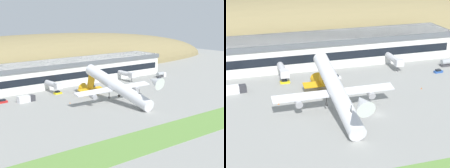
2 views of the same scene
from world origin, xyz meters
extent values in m
plane|color=gray|center=(0.00, 0.00, 0.00)|extent=(380.30, 380.30, 0.00)
ellipsoid|color=olive|center=(1.00, 100.11, 0.00)|extent=(318.31, 61.94, 47.14)
cube|color=white|center=(0.51, 55.38, 6.11)|extent=(108.83, 19.29, 12.23)
cube|color=#565B60|center=(0.51, 55.38, 11.13)|extent=(110.03, 20.49, 2.20)
cube|color=black|center=(0.51, 45.69, 5.50)|extent=(104.48, 0.16, 3.42)
cylinder|color=silver|center=(-22.88, 40.19, 4.00)|extent=(2.60, 11.08, 2.60)
cube|color=silver|center=(-22.88, 34.65, 4.00)|extent=(3.38, 2.86, 2.86)
cylinder|color=slate|center=(-22.88, 35.15, 2.00)|extent=(0.36, 0.36, 4.00)
cylinder|color=silver|center=(23.71, 40.10, 4.00)|extent=(2.60, 11.27, 2.60)
cube|color=silver|center=(23.71, 34.46, 4.00)|extent=(3.38, 2.86, 2.86)
cylinder|color=slate|center=(23.71, 34.96, 2.00)|extent=(0.36, 0.36, 4.00)
cylinder|color=silver|center=(-11.58, 5.23, 7.18)|extent=(4.97, 40.27, 14.38)
cone|color=silver|center=(-11.58, -16.97, 12.61)|extent=(4.87, 6.46, 6.03)
cone|color=orange|center=(-11.58, 27.91, 1.63)|extent=(4.87, 7.43, 6.26)
cube|color=orange|center=(-11.58, 24.05, 6.49)|extent=(0.50, 6.20, 8.67)
cube|color=orange|center=(-11.58, 24.29, 2.52)|extent=(12.92, 3.46, 1.18)
cube|color=silver|center=(-11.58, 7.18, 5.83)|extent=(39.30, 3.60, 1.29)
cylinder|color=#9E9EA3|center=(-23.37, 6.66, 4.41)|extent=(2.30, 4.04, 3.09)
cylinder|color=#9E9EA3|center=(0.21, 6.66, 4.41)|extent=(2.30, 4.04, 3.09)
cylinder|color=#2D2D2D|center=(-14.32, 7.18, 3.36)|extent=(0.28, 0.28, 2.20)
cylinder|color=#2D2D2D|center=(-14.32, 7.18, 2.26)|extent=(0.45, 1.10, 1.10)
cylinder|color=#2D2D2D|center=(-8.85, 7.18, 3.36)|extent=(0.28, 0.28, 2.20)
cylinder|color=#2D2D2D|center=(-8.85, 7.18, 2.26)|extent=(0.45, 1.10, 1.10)
cylinder|color=#2D2D2D|center=(-11.58, -8.45, 7.30)|extent=(0.22, 0.22, 1.98)
cylinder|color=#2D2D2D|center=(-11.58, -8.45, 6.31)|extent=(0.30, 0.82, 0.82)
cube|color=#264C99|center=(38.79, 28.81, 0.40)|extent=(3.73, 1.94, 0.81)
cube|color=black|center=(38.61, 28.79, 1.14)|extent=(2.10, 1.55, 0.66)
cube|color=gold|center=(-22.81, 35.35, 0.41)|extent=(3.69, 1.89, 0.83)
cube|color=black|center=(-23.00, 35.35, 1.16)|extent=(2.03, 1.60, 0.68)
cube|color=silver|center=(-3.10, 34.11, 0.46)|extent=(3.86, 2.02, 0.91)
cube|color=black|center=(-3.29, 34.09, 1.29)|extent=(2.17, 1.62, 0.75)
cube|color=#38383D|center=(46.15, 35.26, 0.45)|extent=(4.49, 2.19, 0.90)
cylinder|color=#999EA3|center=(46.15, 35.26, 1.99)|extent=(4.27, 2.30, 2.18)
cube|color=#333338|center=(-38.60, 31.10, 1.30)|extent=(2.66, 2.76, 2.60)
cube|color=black|center=(-37.33, 31.19, 1.76)|extent=(0.23, 2.21, 1.14)
cube|color=silver|center=(-42.48, 30.84, 1.41)|extent=(5.44, 2.95, 2.81)
cube|color=orange|center=(23.46, 14.99, 0.01)|extent=(0.52, 0.52, 0.03)
cone|color=orange|center=(23.46, 14.99, 0.31)|extent=(0.40, 0.40, 0.55)
cube|color=orange|center=(-28.06, 16.66, 0.01)|extent=(0.52, 0.52, 0.03)
cone|color=orange|center=(-28.06, 16.66, 0.31)|extent=(0.40, 0.40, 0.55)
camera|label=1|loc=(-111.29, -114.00, 39.85)|focal=60.00mm
camera|label=2|loc=(-42.33, -96.29, 50.62)|focal=60.00mm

